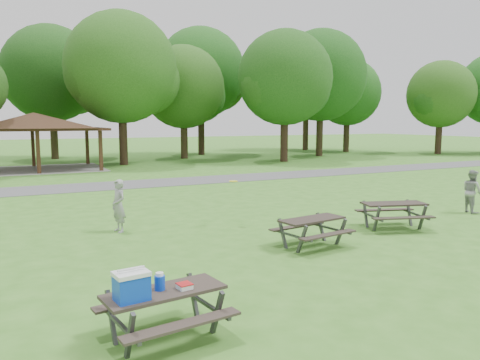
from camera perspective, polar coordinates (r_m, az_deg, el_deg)
name	(u,v)px	position (r m, az deg, el deg)	size (l,w,h in m)	color
ground	(277,253)	(11.62, 4.55, -8.90)	(160.00, 160.00, 0.00)	#397621
asphalt_path	(134,184)	(24.44, -12.76, -0.50)	(120.00, 3.20, 0.02)	#4E4E50
pavilion	(34,123)	(33.57, -23.82, 6.35)	(8.60, 7.01, 3.76)	#3C2215
tree_row_e	(122,71)	(35.62, -14.15, 12.76)	(8.40, 8.00, 11.02)	black
tree_row_f	(184,90)	(40.59, -6.80, 10.88)	(7.35, 7.00, 9.55)	#302115
tree_row_g	(286,81)	(37.44, 5.59, 11.96)	(7.77, 7.40, 10.25)	black
tree_row_h	(321,78)	(43.76, 9.90, 12.12)	(8.61, 8.20, 11.37)	black
tree_row_i	(348,94)	(50.11, 13.03, 10.13)	(7.14, 6.80, 9.52)	black
tree_row_j	(441,96)	(49.69, 23.31, 9.35)	(6.72, 6.40, 8.96)	black
tree_deep_b	(52,77)	(42.88, -21.90, 11.63)	(8.40, 8.00, 11.13)	#2F2215
tree_deep_c	(202,75)	(45.06, -4.70, 12.59)	(8.82, 8.40, 11.90)	black
tree_deep_d	(307,86)	(52.56, 8.16, 11.31)	(8.40, 8.00, 11.27)	#312115
picnic_table_near	(154,296)	(7.08, -10.40, -13.71)	(1.94, 1.64, 1.23)	#2D2520
picnic_table_middle	(312,225)	(12.20, 8.78, -5.46)	(1.93, 1.63, 0.76)	black
picnic_table_far	(394,209)	(14.78, 18.24, -3.37)	(2.23, 1.99, 0.81)	black
frisbee_in_flight	(233,181)	(14.29, -0.82, -0.15)	(0.34, 0.34, 0.02)	yellow
frisbee_thrower	(119,206)	(14.02, -14.57, -3.07)	(0.56, 0.37, 1.54)	gray
frisbee_catcher	(472,191)	(18.33, 26.44, -1.25)	(0.74, 0.57, 1.52)	#949497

